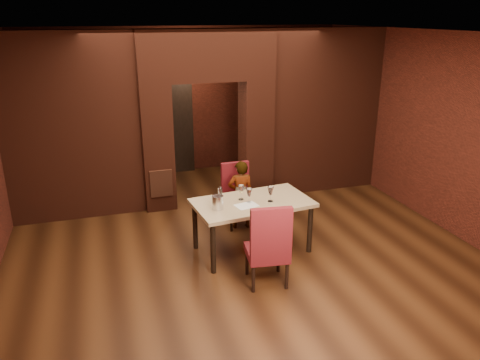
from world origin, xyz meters
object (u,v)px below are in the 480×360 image
at_px(chair_near, 267,243).
at_px(dining_table, 252,226).
at_px(wine_glass_b, 249,196).
at_px(wine_glass_a, 241,193).
at_px(water_bottle, 220,195).
at_px(person_seated, 241,195).
at_px(wine_bucket, 218,202).
at_px(chair_far, 239,196).
at_px(potted_plant, 282,206).
at_px(wine_glass_c, 270,194).

bearing_deg(chair_near, dining_table, -88.78).
bearing_deg(chair_near, wine_glass_b, -84.95).
height_order(wine_glass_a, water_bottle, water_bottle).
bearing_deg(person_seated, wine_glass_b, 86.69).
bearing_deg(wine_bucket, person_seated, 56.41).
bearing_deg(wine_glass_b, wine_glass_a, 118.29).
relative_size(chair_near, wine_bucket, 5.77).
height_order(wine_glass_b, water_bottle, water_bottle).
relative_size(chair_far, wine_bucket, 5.25).
bearing_deg(potted_plant, wine_glass_a, -138.79).
xyz_separation_m(wine_bucket, water_bottle, (0.09, 0.19, 0.03)).
bearing_deg(chair_near, potted_plant, -109.90).
xyz_separation_m(wine_glass_a, water_bottle, (-0.34, -0.05, 0.02)).
bearing_deg(potted_plant, wine_glass_c, -120.47).
bearing_deg(wine_glass_b, dining_table, 28.43).
height_order(wine_bucket, potted_plant, wine_bucket).
height_order(chair_far, chair_near, chair_near).
relative_size(chair_far, person_seated, 0.91).
distance_m(chair_far, person_seated, 0.11).
bearing_deg(dining_table, wine_glass_b, -157.62).
bearing_deg(wine_glass_b, water_bottle, 167.55).
distance_m(chair_near, wine_glass_a, 1.08).
relative_size(chair_near, wine_glass_b, 5.37).
bearing_deg(wine_glass_b, potted_plant, 47.55).
relative_size(dining_table, wine_bucket, 8.47).
height_order(wine_glass_c, water_bottle, water_bottle).
height_order(chair_near, wine_bucket, chair_near).
bearing_deg(water_bottle, wine_glass_a, 8.72).
height_order(chair_far, water_bottle, water_bottle).
xyz_separation_m(person_seated, water_bottle, (-0.56, -0.78, 0.35)).
height_order(dining_table, person_seated, person_seated).
relative_size(water_bottle, potted_plant, 0.64).
bearing_deg(wine_glass_b, chair_far, 81.73).
xyz_separation_m(chair_far, wine_glass_b, (-0.14, -0.96, 0.38)).
height_order(wine_glass_c, potted_plant, wine_glass_c).
bearing_deg(chair_near, person_seated, -88.29).
distance_m(chair_near, wine_glass_b, 0.94).
bearing_deg(wine_glass_a, wine_glass_b, -61.71).
relative_size(chair_near, wine_glass_c, 5.08).
bearing_deg(wine_glass_c, wine_glass_a, 153.67).
height_order(chair_far, wine_glass_a, chair_far).
xyz_separation_m(chair_near, person_seated, (0.18, 1.75, 0.00)).
bearing_deg(wine_bucket, wine_glass_c, 3.48).
relative_size(chair_near, potted_plant, 2.87).
xyz_separation_m(chair_far, wine_glass_c, (0.18, -1.01, 0.39)).
relative_size(person_seated, water_bottle, 4.49).
xyz_separation_m(wine_glass_c, water_bottle, (-0.73, 0.14, 0.02)).
bearing_deg(wine_glass_c, person_seated, 100.70).
distance_m(dining_table, water_bottle, 0.72).
bearing_deg(wine_glass_a, person_seated, 73.26).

